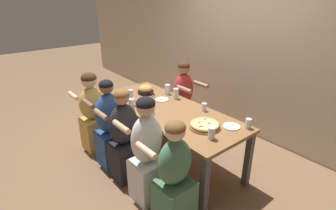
{
  "coord_description": "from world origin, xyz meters",
  "views": [
    {
      "loc": [
        2.38,
        -1.95,
        2.13
      ],
      "look_at": [
        0.0,
        0.0,
        0.81
      ],
      "focal_mm": 28.0,
      "sensor_mm": 36.0,
      "label": 1
    }
  ],
  "objects_px": {
    "diner_near_midright": "(147,155)",
    "drinking_glass_c": "(167,90)",
    "diner_near_left": "(93,115)",
    "diner_far_midleft": "(183,102)",
    "drinking_glass_b": "(212,134)",
    "drinking_glass_g": "(176,94)",
    "drinking_glass_f": "(149,110)",
    "empty_plate_a": "(231,126)",
    "drinking_glass_a": "(152,114)",
    "diner_near_right": "(174,179)",
    "diner_near_center": "(125,140)",
    "cocktail_glass_blue": "(132,103)",
    "drinking_glass_h": "(204,107)",
    "drinking_glass_d": "(248,124)",
    "empty_plate_b": "(162,99)",
    "drinking_glass_e": "(131,96)",
    "pizza_board_main": "(205,125)",
    "skillet_bowl": "(146,90)",
    "diner_near_midleft": "(110,128)"
  },
  "relations": [
    {
      "from": "diner_near_center",
      "to": "drinking_glass_b",
      "type": "bearing_deg",
      "value": -60.36
    },
    {
      "from": "empty_plate_b",
      "to": "drinking_glass_a",
      "type": "distance_m",
      "value": 0.61
    },
    {
      "from": "cocktail_glass_blue",
      "to": "drinking_glass_d",
      "type": "height_order",
      "value": "cocktail_glass_blue"
    },
    {
      "from": "diner_near_left",
      "to": "diner_near_center",
      "type": "bearing_deg",
      "value": -90.0
    },
    {
      "from": "cocktail_glass_blue",
      "to": "diner_near_center",
      "type": "relative_size",
      "value": 0.1
    },
    {
      "from": "drinking_glass_a",
      "to": "diner_near_left",
      "type": "relative_size",
      "value": 0.1
    },
    {
      "from": "empty_plate_a",
      "to": "drinking_glass_a",
      "type": "bearing_deg",
      "value": -142.03
    },
    {
      "from": "drinking_glass_e",
      "to": "diner_near_left",
      "type": "relative_size",
      "value": 0.13
    },
    {
      "from": "drinking_glass_f",
      "to": "diner_near_midleft",
      "type": "height_order",
      "value": "diner_near_midleft"
    },
    {
      "from": "pizza_board_main",
      "to": "drinking_glass_a",
      "type": "xyz_separation_m",
      "value": [
        -0.54,
        -0.32,
        0.03
      ]
    },
    {
      "from": "drinking_glass_d",
      "to": "drinking_glass_g",
      "type": "xyz_separation_m",
      "value": [
        -1.16,
        -0.04,
        0.03
      ]
    },
    {
      "from": "empty_plate_a",
      "to": "diner_near_midleft",
      "type": "bearing_deg",
      "value": -144.44
    },
    {
      "from": "drinking_glass_a",
      "to": "diner_near_midright",
      "type": "bearing_deg",
      "value": -43.51
    },
    {
      "from": "diner_near_midright",
      "to": "diner_far_midleft",
      "type": "height_order",
      "value": "diner_near_midright"
    },
    {
      "from": "drinking_glass_e",
      "to": "diner_far_midleft",
      "type": "xyz_separation_m",
      "value": [
        0.15,
        0.85,
        -0.28
      ]
    },
    {
      "from": "pizza_board_main",
      "to": "drinking_glass_g",
      "type": "bearing_deg",
      "value": 159.52
    },
    {
      "from": "diner_near_midright",
      "to": "diner_near_left",
      "type": "height_order",
      "value": "diner_near_midright"
    },
    {
      "from": "empty_plate_b",
      "to": "diner_near_left",
      "type": "relative_size",
      "value": 0.16
    },
    {
      "from": "drinking_glass_c",
      "to": "diner_far_midleft",
      "type": "xyz_separation_m",
      "value": [
        0.0,
        0.32,
        -0.28
      ]
    },
    {
      "from": "drinking_glass_f",
      "to": "diner_near_midright",
      "type": "relative_size",
      "value": 0.08
    },
    {
      "from": "drinking_glass_b",
      "to": "diner_near_left",
      "type": "height_order",
      "value": "diner_near_left"
    },
    {
      "from": "diner_near_right",
      "to": "diner_near_midright",
      "type": "height_order",
      "value": "diner_near_midright"
    },
    {
      "from": "empty_plate_b",
      "to": "diner_near_right",
      "type": "bearing_deg",
      "value": -33.57
    },
    {
      "from": "diner_near_right",
      "to": "drinking_glass_g",
      "type": "bearing_deg",
      "value": 48.54
    },
    {
      "from": "drinking_glass_d",
      "to": "diner_near_center",
      "type": "relative_size",
      "value": 0.1
    },
    {
      "from": "diner_near_right",
      "to": "diner_near_left",
      "type": "height_order",
      "value": "diner_near_left"
    },
    {
      "from": "drinking_glass_d",
      "to": "skillet_bowl",
      "type": "bearing_deg",
      "value": -171.16
    },
    {
      "from": "drinking_glass_h",
      "to": "drinking_glass_e",
      "type": "bearing_deg",
      "value": -150.21
    },
    {
      "from": "drinking_glass_b",
      "to": "drinking_glass_g",
      "type": "distance_m",
      "value": 1.15
    },
    {
      "from": "pizza_board_main",
      "to": "skillet_bowl",
      "type": "distance_m",
      "value": 1.3
    },
    {
      "from": "drinking_glass_g",
      "to": "diner_near_left",
      "type": "xyz_separation_m",
      "value": [
        -0.69,
        -0.95,
        -0.29
      ]
    },
    {
      "from": "drinking_glass_e",
      "to": "drinking_glass_b",
      "type": "bearing_deg",
      "value": 2.82
    },
    {
      "from": "drinking_glass_b",
      "to": "drinking_glass_d",
      "type": "distance_m",
      "value": 0.49
    },
    {
      "from": "cocktail_glass_blue",
      "to": "diner_far_midleft",
      "type": "relative_size",
      "value": 0.1
    },
    {
      "from": "drinking_glass_f",
      "to": "diner_near_midleft",
      "type": "relative_size",
      "value": 0.09
    },
    {
      "from": "drinking_glass_f",
      "to": "diner_near_right",
      "type": "height_order",
      "value": "diner_near_right"
    },
    {
      "from": "diner_near_right",
      "to": "pizza_board_main",
      "type": "bearing_deg",
      "value": 19.45
    },
    {
      "from": "drinking_glass_d",
      "to": "empty_plate_b",
      "type": "bearing_deg",
      "value": -169.96
    },
    {
      "from": "drinking_glass_h",
      "to": "drinking_glass_f",
      "type": "bearing_deg",
      "value": -123.89
    },
    {
      "from": "diner_near_midright",
      "to": "drinking_glass_c",
      "type": "bearing_deg",
      "value": 41.17
    },
    {
      "from": "empty_plate_b",
      "to": "diner_near_left",
      "type": "xyz_separation_m",
      "value": [
        -0.61,
        -0.77,
        -0.23
      ]
    },
    {
      "from": "pizza_board_main",
      "to": "diner_near_right",
      "type": "height_order",
      "value": "diner_near_right"
    },
    {
      "from": "diner_near_left",
      "to": "drinking_glass_e",
      "type": "bearing_deg",
      "value": -37.21
    },
    {
      "from": "drinking_glass_b",
      "to": "diner_near_right",
      "type": "height_order",
      "value": "diner_near_right"
    },
    {
      "from": "cocktail_glass_blue",
      "to": "diner_near_midleft",
      "type": "distance_m",
      "value": 0.43
    },
    {
      "from": "drinking_glass_b",
      "to": "diner_near_midright",
      "type": "xyz_separation_m",
      "value": [
        -0.43,
        -0.51,
        -0.26
      ]
    },
    {
      "from": "empty_plate_b",
      "to": "cocktail_glass_blue",
      "type": "relative_size",
      "value": 1.55
    },
    {
      "from": "drinking_glass_g",
      "to": "diner_near_right",
      "type": "relative_size",
      "value": 0.13
    },
    {
      "from": "diner_near_right",
      "to": "drinking_glass_a",
      "type": "bearing_deg",
      "value": 67.97
    },
    {
      "from": "pizza_board_main",
      "to": "drinking_glass_c",
      "type": "xyz_separation_m",
      "value": [
        -1.07,
        0.34,
        0.03
      ]
    }
  ]
}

